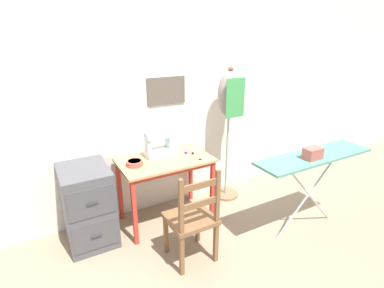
# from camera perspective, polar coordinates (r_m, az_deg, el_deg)

# --- Properties ---
(ground_plane) EXTENTS (14.00, 14.00, 0.00)m
(ground_plane) POSITION_cam_1_polar(r_m,az_deg,el_deg) (3.24, -2.64, -16.44)
(ground_plane) COLOR gray
(wall_back) EXTENTS (10.00, 0.07, 2.55)m
(wall_back) POSITION_cam_1_polar(r_m,az_deg,el_deg) (3.25, -8.02, 8.32)
(wall_back) COLOR silver
(wall_back) RESTS_ON ground_plane
(sewing_table) EXTENTS (0.95, 0.57, 0.72)m
(sewing_table) POSITION_cam_1_polar(r_m,az_deg,el_deg) (3.14, -5.03, -4.61)
(sewing_table) COLOR tan
(sewing_table) RESTS_ON ground_plane
(sewing_machine) EXTENTS (0.34, 0.16, 0.30)m
(sewing_machine) POSITION_cam_1_polar(r_m,az_deg,el_deg) (3.15, -5.63, 0.05)
(sewing_machine) COLOR silver
(sewing_machine) RESTS_ON sewing_table
(fabric_bowl) EXTENTS (0.16, 0.16, 0.05)m
(fabric_bowl) POSITION_cam_1_polar(r_m,az_deg,el_deg) (2.99, -10.89, -3.57)
(fabric_bowl) COLOR #B25647
(fabric_bowl) RESTS_ON sewing_table
(scissors) EXTENTS (0.13, 0.07, 0.01)m
(scissors) POSITION_cam_1_polar(r_m,az_deg,el_deg) (3.08, 2.02, -2.91)
(scissors) COLOR silver
(scissors) RESTS_ON sewing_table
(thread_spool_near_machine) EXTENTS (0.04, 0.04, 0.04)m
(thread_spool_near_machine) POSITION_cam_1_polar(r_m,az_deg,el_deg) (3.22, -2.13, -1.52)
(thread_spool_near_machine) COLOR silver
(thread_spool_near_machine) RESTS_ON sewing_table
(thread_spool_mid_table) EXTENTS (0.04, 0.04, 0.04)m
(thread_spool_mid_table) POSITION_cam_1_polar(r_m,az_deg,el_deg) (3.21, -1.15, -1.61)
(thread_spool_mid_table) COLOR purple
(thread_spool_mid_table) RESTS_ON sewing_table
(thread_spool_far_edge) EXTENTS (0.03, 0.03, 0.04)m
(thread_spool_far_edge) POSITION_cam_1_polar(r_m,az_deg,el_deg) (3.20, 0.16, -1.70)
(thread_spool_far_edge) COLOR black
(thread_spool_far_edge) RESTS_ON sewing_table
(wooden_chair) EXTENTS (0.40, 0.38, 0.91)m
(wooden_chair) POSITION_cam_1_polar(r_m,az_deg,el_deg) (2.69, 0.02, -14.10)
(wooden_chair) COLOR brown
(wooden_chair) RESTS_ON ground_plane
(filing_cabinet) EXTENTS (0.44, 0.57, 0.77)m
(filing_cabinet) POSITION_cam_1_polar(r_m,az_deg,el_deg) (3.11, -19.22, -10.93)
(filing_cabinet) COLOR #4C4C51
(filing_cabinet) RESTS_ON ground_plane
(dress_form) EXTENTS (0.32, 0.32, 1.60)m
(dress_form) POSITION_cam_1_polar(r_m,az_deg,el_deg) (3.47, 7.12, 7.42)
(dress_form) COLOR #846647
(dress_form) RESTS_ON ground_plane
(ironing_board) EXTENTS (1.28, 0.34, 0.84)m
(ironing_board) POSITION_cam_1_polar(r_m,az_deg,el_deg) (3.14, 22.22, -2.72)
(ironing_board) COLOR #518E7A
(ironing_board) RESTS_ON ground_plane
(storage_box) EXTENTS (0.18, 0.12, 0.11)m
(storage_box) POSITION_cam_1_polar(r_m,az_deg,el_deg) (3.01, 22.00, -1.64)
(storage_box) COLOR #AD564C
(storage_box) RESTS_ON ironing_board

